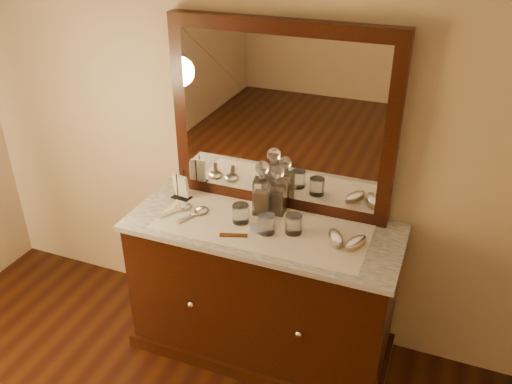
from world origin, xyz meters
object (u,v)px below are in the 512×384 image
(decanter_right, at_px, (277,195))
(brush_far, at_px, (356,243))
(napkin_rack, at_px, (181,188))
(dresser_cabinet, at_px, (263,291))
(hand_mirror_inner, at_px, (197,212))
(comb, at_px, (234,235))
(hand_mirror_outer, at_px, (180,208))
(decanter_left, at_px, (262,193))
(brush_near, at_px, (336,239))
(mirror_frame, at_px, (281,119))
(pin_dish, at_px, (258,228))

(decanter_right, bearing_deg, brush_far, -19.70)
(napkin_rack, height_order, brush_far, napkin_rack)
(dresser_cabinet, distance_m, hand_mirror_inner, 0.59)
(comb, relative_size, brush_far, 0.87)
(decanter_right, distance_m, hand_mirror_outer, 0.54)
(decanter_left, height_order, decanter_right, decanter_left)
(dresser_cabinet, bearing_deg, brush_near, -2.91)
(dresser_cabinet, height_order, mirror_frame, mirror_frame)
(mirror_frame, height_order, napkin_rack, mirror_frame)
(comb, bearing_deg, hand_mirror_inner, 136.87)
(mirror_frame, relative_size, pin_dish, 13.48)
(dresser_cabinet, height_order, pin_dish, pin_dish)
(napkin_rack, bearing_deg, brush_far, -6.79)
(decanter_right, xyz_separation_m, hand_mirror_inner, (-0.40, -0.17, -0.10))
(dresser_cabinet, xyz_separation_m, hand_mirror_inner, (-0.37, -0.02, 0.45))
(comb, bearing_deg, napkin_rack, 132.05)
(dresser_cabinet, xyz_separation_m, hand_mirror_outer, (-0.48, -0.02, 0.45))
(decanter_left, relative_size, hand_mirror_inner, 1.42)
(napkin_rack, distance_m, decanter_left, 0.49)
(hand_mirror_outer, bearing_deg, napkin_rack, 114.04)
(hand_mirror_outer, height_order, hand_mirror_inner, same)
(comb, bearing_deg, brush_far, -5.00)
(dresser_cabinet, relative_size, decanter_right, 5.02)
(pin_dish, relative_size, hand_mirror_inner, 0.41)
(mirror_frame, bearing_deg, comb, -104.16)
(decanter_right, bearing_deg, comb, -112.95)
(decanter_right, height_order, hand_mirror_outer, decanter_right)
(pin_dish, bearing_deg, brush_far, 3.62)
(dresser_cabinet, xyz_separation_m, brush_far, (0.49, -0.02, 0.46))
(decanter_left, bearing_deg, mirror_frame, 68.86)
(pin_dish, height_order, napkin_rack, napkin_rack)
(mirror_frame, distance_m, decanter_right, 0.40)
(dresser_cabinet, distance_m, decanter_left, 0.58)
(hand_mirror_outer, bearing_deg, brush_near, 0.10)
(brush_near, xyz_separation_m, hand_mirror_outer, (-0.87, -0.00, -0.01))
(mirror_frame, height_order, decanter_right, mirror_frame)
(hand_mirror_inner, bearing_deg, brush_near, 0.28)
(decanter_right, relative_size, brush_far, 1.71)
(dresser_cabinet, bearing_deg, comb, -123.32)
(decanter_right, xyz_separation_m, brush_far, (0.46, -0.17, -0.09))
(dresser_cabinet, xyz_separation_m, decanter_right, (0.03, 0.15, 0.55))
(pin_dish, relative_size, decanter_left, 0.29)
(decanter_right, height_order, hand_mirror_inner, decanter_right)
(pin_dish, distance_m, comb, 0.14)
(brush_near, height_order, hand_mirror_outer, brush_near)
(dresser_cabinet, relative_size, mirror_frame, 1.17)
(hand_mirror_inner, bearing_deg, pin_dish, -4.53)
(napkin_rack, xyz_separation_m, decanter_right, (0.56, 0.04, 0.05))
(comb, distance_m, decanter_right, 0.34)
(comb, bearing_deg, mirror_frame, 58.27)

